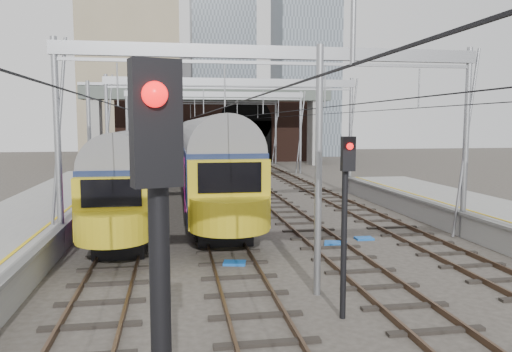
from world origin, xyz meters
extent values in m
plane|color=#38332D|center=(0.00, 0.00, 0.00)|extent=(160.00, 160.00, 0.00)
cube|color=slate|center=(-8.15, 2.50, 1.05)|extent=(0.35, 55.00, 0.12)
cube|color=#4C3828|center=(-6.72, 15.00, 0.09)|extent=(0.08, 80.00, 0.16)
cube|color=#4C3828|center=(-5.28, 15.00, 0.09)|extent=(0.08, 80.00, 0.16)
cube|color=black|center=(-6.00, 15.00, 0.01)|extent=(2.40, 80.00, 0.14)
cube|color=#4C3828|center=(-2.72, 15.00, 0.09)|extent=(0.08, 80.00, 0.16)
cube|color=#4C3828|center=(-1.28, 15.00, 0.09)|extent=(0.08, 80.00, 0.16)
cube|color=black|center=(-2.00, 15.00, 0.01)|extent=(2.40, 80.00, 0.14)
cube|color=#4C3828|center=(1.28, 15.00, 0.09)|extent=(0.08, 80.00, 0.16)
cube|color=#4C3828|center=(2.72, 15.00, 0.09)|extent=(0.08, 80.00, 0.16)
cube|color=black|center=(2.00, 15.00, 0.01)|extent=(2.40, 80.00, 0.14)
cube|color=#4C3828|center=(5.28, 15.00, 0.09)|extent=(0.08, 80.00, 0.16)
cube|color=#4C3828|center=(6.72, 15.00, 0.09)|extent=(0.08, 80.00, 0.16)
cube|color=black|center=(6.00, 15.00, 0.01)|extent=(2.40, 80.00, 0.14)
cylinder|color=gray|center=(-8.20, 8.00, 4.00)|extent=(0.24, 0.24, 8.00)
cylinder|color=gray|center=(8.20, 8.00, 4.00)|extent=(0.24, 0.24, 8.00)
cube|color=gray|center=(0.00, 8.00, 7.60)|extent=(16.80, 0.28, 0.50)
cylinder|color=gray|center=(-8.20, 22.00, 4.00)|extent=(0.24, 0.24, 8.00)
cylinder|color=gray|center=(8.20, 22.00, 4.00)|extent=(0.24, 0.24, 8.00)
cube|color=gray|center=(0.00, 22.00, 7.60)|extent=(16.80, 0.28, 0.50)
cylinder|color=gray|center=(-8.20, 36.00, 4.00)|extent=(0.24, 0.24, 8.00)
cylinder|color=gray|center=(8.20, 36.00, 4.00)|extent=(0.24, 0.24, 8.00)
cube|color=gray|center=(0.00, 36.00, 7.60)|extent=(16.80, 0.28, 0.50)
cylinder|color=gray|center=(-8.20, 48.00, 4.00)|extent=(0.24, 0.24, 8.00)
cylinder|color=gray|center=(8.20, 48.00, 4.00)|extent=(0.24, 0.24, 8.00)
cube|color=gray|center=(0.00, 48.00, 7.60)|extent=(16.80, 0.28, 0.50)
cube|color=black|center=(-6.00, 15.00, 5.50)|extent=(0.03, 80.00, 0.03)
cube|color=black|center=(-2.00, 15.00, 5.50)|extent=(0.03, 80.00, 0.03)
cube|color=black|center=(2.00, 15.00, 5.50)|extent=(0.03, 80.00, 0.03)
cube|color=black|center=(6.00, 15.00, 5.50)|extent=(0.03, 80.00, 0.03)
cube|color=black|center=(2.00, 52.00, 4.50)|extent=(26.00, 2.00, 9.00)
cube|color=black|center=(5.00, 50.98, 2.60)|extent=(6.50, 0.10, 5.20)
cylinder|color=black|center=(5.00, 50.98, 5.20)|extent=(6.50, 0.10, 6.50)
cube|color=black|center=(-10.00, 51.00, 1.50)|extent=(6.00, 1.50, 3.00)
cube|color=gray|center=(-12.50, 46.00, 4.10)|extent=(1.20, 2.50, 8.20)
cube|color=gray|center=(12.50, 46.00, 4.10)|extent=(1.20, 2.50, 8.20)
cube|color=#4E5850|center=(0.00, 46.00, 8.20)|extent=(28.00, 3.00, 1.40)
cube|color=gray|center=(0.00, 46.00, 9.10)|extent=(28.00, 3.00, 0.30)
cube|color=tan|center=(-10.00, 66.00, 11.00)|extent=(14.00, 12.00, 22.00)
cube|color=#4C5660|center=(4.00, 72.00, 16.00)|extent=(10.00, 10.00, 32.00)
cube|color=gray|center=(-2.00, 80.00, 9.00)|extent=(18.00, 14.00, 18.00)
cube|color=black|center=(-2.00, 42.51, 0.35)|extent=(2.42, 71.56, 0.70)
cube|color=#121C41|center=(-2.00, 42.51, 2.37)|extent=(3.08, 71.56, 2.75)
cylinder|color=slate|center=(-2.00, 42.51, 3.75)|extent=(3.02, 71.06, 3.02)
cube|color=black|center=(-2.00, 42.51, 2.81)|extent=(3.10, 70.36, 0.82)
cube|color=#BF3B7A|center=(-2.00, 42.51, 1.60)|extent=(3.10, 70.56, 0.13)
cube|color=#B49E17|center=(-2.00, 6.58, 2.27)|extent=(3.02, 0.60, 2.55)
cube|color=black|center=(-2.00, 6.41, 2.92)|extent=(2.31, 0.08, 1.10)
cube|color=black|center=(-6.00, 28.00, 0.35)|extent=(2.02, 44.78, 0.70)
cube|color=#121C41|center=(-6.00, 28.00, 2.15)|extent=(2.57, 44.78, 2.29)
cylinder|color=slate|center=(-6.00, 28.00, 3.29)|extent=(2.51, 44.28, 2.51)
cube|color=black|center=(-6.00, 28.00, 2.51)|extent=(2.59, 43.58, 0.69)
cube|color=#BF3B7A|center=(-6.00, 28.00, 1.50)|extent=(2.59, 43.78, 0.11)
cube|color=#B49E17|center=(-6.00, 5.46, 2.05)|extent=(2.51, 0.60, 2.09)
cube|color=black|center=(-6.00, 5.29, 2.60)|extent=(1.92, 0.08, 0.92)
cube|color=black|center=(-4.09, -7.45, 4.85)|extent=(0.41, 0.28, 0.97)
sphere|color=red|center=(-4.09, -7.57, 5.07)|extent=(0.19, 0.19, 0.19)
cylinder|color=black|center=(0.14, 0.21, 2.21)|extent=(0.15, 0.15, 4.41)
cube|color=black|center=(0.14, 0.03, 4.14)|extent=(0.33, 0.19, 0.83)
sphere|color=red|center=(0.14, -0.09, 4.32)|extent=(0.17, 0.17, 0.17)
cube|color=#1653AB|center=(2.41, 7.55, 0.05)|extent=(1.06, 0.89, 0.11)
cube|color=#1653AB|center=(-1.95, 5.43, 0.05)|extent=(0.87, 0.70, 0.09)
cube|color=#1653AB|center=(3.87, 8.24, 0.04)|extent=(0.75, 0.54, 0.09)
camera|label=1|loc=(-3.95, -11.34, 4.85)|focal=35.00mm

